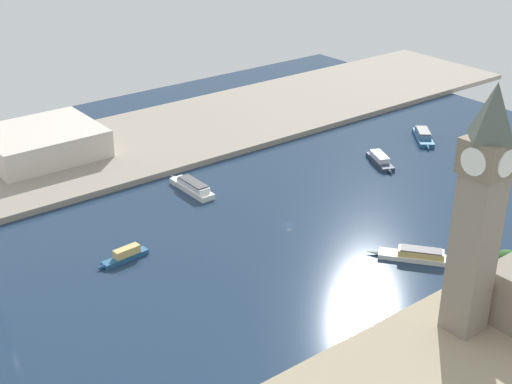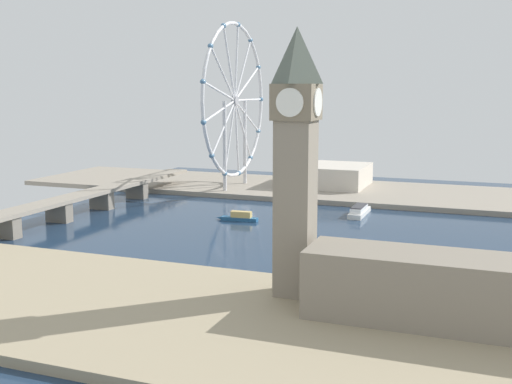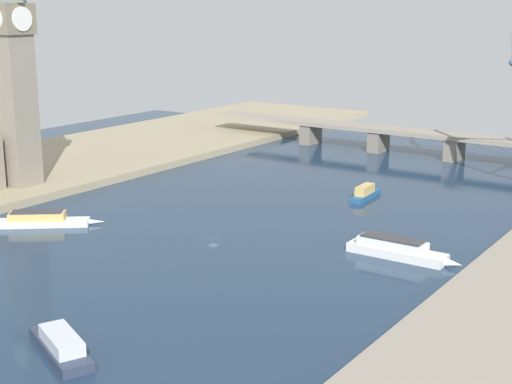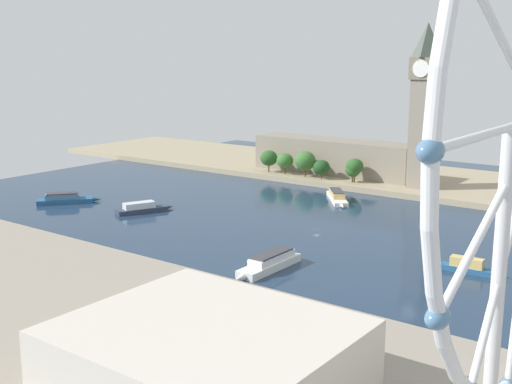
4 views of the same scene
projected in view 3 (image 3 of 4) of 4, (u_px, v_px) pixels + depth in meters
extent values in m
plane|color=#1E334C|center=(213.00, 237.00, 230.79)|extent=(411.20, 411.20, 0.00)
cube|color=gray|center=(17.00, 111.00, 278.98)|extent=(11.25, 11.25, 55.61)
cube|color=#776B57|center=(10.00, 19.00, 270.93)|extent=(13.05, 13.05, 10.98)
cylinder|color=white|center=(25.00, 18.00, 276.34)|extent=(8.55, 0.50, 8.55)
cylinder|color=white|center=(22.00, 19.00, 267.24)|extent=(0.50, 8.55, 8.55)
cube|color=gray|center=(416.00, 133.00, 353.07)|extent=(223.20, 14.30, 2.00)
cube|color=gray|center=(311.00, 134.00, 385.52)|extent=(6.00, 12.87, 9.82)
cube|color=gray|center=(378.00, 141.00, 364.84)|extent=(6.00, 12.87, 9.82)
cube|color=gray|center=(454.00, 149.00, 344.15)|extent=(6.00, 12.87, 9.82)
cube|color=#2D384C|center=(61.00, 349.00, 154.05)|extent=(23.97, 15.49, 2.05)
cone|color=#2D384C|center=(41.00, 325.00, 165.30)|extent=(4.68, 3.60, 2.05)
cube|color=silver|center=(62.00, 340.00, 152.50)|extent=(15.08, 10.73, 2.77)
cube|color=white|center=(42.00, 223.00, 242.95)|extent=(27.36, 23.63, 1.89)
cone|color=white|center=(97.00, 222.00, 244.15)|extent=(5.35, 4.79, 1.89)
cube|color=#DBB766|center=(37.00, 216.00, 242.31)|extent=(17.27, 15.32, 2.57)
cube|color=#38383D|center=(37.00, 212.00, 241.95)|extent=(15.73, 14.02, 0.43)
cube|color=white|center=(397.00, 253.00, 212.59)|extent=(28.35, 7.11, 2.59)
cone|color=white|center=(453.00, 264.00, 203.61)|extent=(5.10, 2.60, 2.59)
cube|color=white|center=(392.00, 243.00, 212.77)|extent=(19.67, 5.97, 2.38)
cube|color=#38383D|center=(393.00, 238.00, 212.41)|extent=(17.70, 5.68, 0.58)
cube|color=#235684|center=(366.00, 196.00, 277.34)|extent=(5.65, 19.55, 1.83)
cone|color=#235684|center=(377.00, 189.00, 286.73)|extent=(2.06, 3.59, 1.83)
cube|color=#DBB766|center=(365.00, 190.00, 275.93)|extent=(4.35, 10.90, 3.20)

